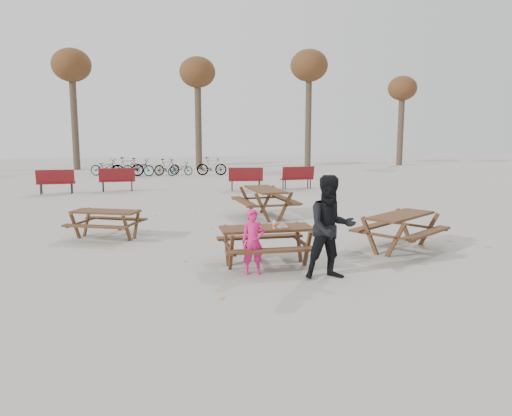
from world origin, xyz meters
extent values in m
plane|color=gray|center=(0.00, 0.00, 0.00)|extent=(80.00, 80.00, 0.00)
cube|color=#3D1F16|center=(0.00, 0.00, 0.75)|extent=(1.80, 0.70, 0.05)
cube|color=#3D1F16|center=(0.00, -0.60, 0.45)|extent=(1.80, 0.25, 0.05)
cube|color=#3D1F16|center=(0.00, 0.60, 0.45)|extent=(1.80, 0.25, 0.05)
cylinder|color=#3D1F16|center=(-0.75, -0.30, 0.36)|extent=(0.08, 0.08, 0.73)
cylinder|color=#3D1F16|center=(-0.75, 0.30, 0.36)|extent=(0.08, 0.08, 0.73)
cylinder|color=#3D1F16|center=(0.75, -0.30, 0.36)|extent=(0.08, 0.08, 0.73)
cylinder|color=#3D1F16|center=(0.75, 0.30, 0.36)|extent=(0.08, 0.08, 0.73)
cube|color=silver|center=(0.29, -0.13, 0.79)|extent=(0.18, 0.11, 0.03)
ellipsoid|color=tan|center=(0.29, -0.13, 0.83)|extent=(0.14, 0.06, 0.05)
cylinder|color=silver|center=(0.12, -0.16, 0.85)|extent=(0.06, 0.06, 0.15)
cylinder|color=#FF5F0D|center=(0.12, -0.16, 0.83)|extent=(0.07, 0.07, 0.05)
cylinder|color=white|center=(0.12, -0.16, 0.94)|extent=(0.03, 0.03, 0.02)
imported|color=#E11C70|center=(-0.37, -0.51, 0.61)|extent=(0.47, 0.33, 1.22)
imported|color=black|center=(0.93, -1.08, 0.94)|extent=(0.91, 0.71, 1.88)
imported|color=black|center=(-4.76, 20.62, 0.49)|extent=(1.95, 1.27, 0.97)
imported|color=black|center=(-3.49, 19.76, 0.55)|extent=(1.91, 1.05, 1.11)
imported|color=black|center=(-2.90, 20.03, 0.49)|extent=(1.98, 1.22, 0.98)
imported|color=black|center=(-1.28, 20.18, 0.48)|extent=(1.65, 1.05, 0.96)
imported|color=black|center=(-0.54, 19.77, 0.40)|extent=(1.63, 1.04, 0.81)
imported|color=black|center=(1.28, 19.64, 0.52)|extent=(1.79, 0.74, 1.05)
cylinder|color=#382B21|center=(-7.00, 25.50, 3.15)|extent=(0.44, 0.44, 6.30)
ellipsoid|color=brown|center=(-7.00, 25.50, 6.75)|extent=(2.52, 2.52, 2.14)
cylinder|color=#382B21|center=(1.00, 24.50, 2.97)|extent=(0.44, 0.44, 5.95)
ellipsoid|color=brown|center=(1.00, 24.50, 6.38)|extent=(2.38, 2.38, 2.02)
cylinder|color=#382B21|center=(9.00, 25.50, 3.32)|extent=(0.44, 0.44, 6.65)
ellipsoid|color=brown|center=(9.00, 25.50, 7.12)|extent=(2.66, 2.66, 2.26)
cylinder|color=#382B21|center=(16.00, 25.00, 2.62)|extent=(0.44, 0.44, 5.25)
ellipsoid|color=brown|center=(16.00, 25.00, 5.62)|extent=(2.10, 2.10, 1.79)
camera|label=1|loc=(-2.18, -9.35, 2.68)|focal=35.00mm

